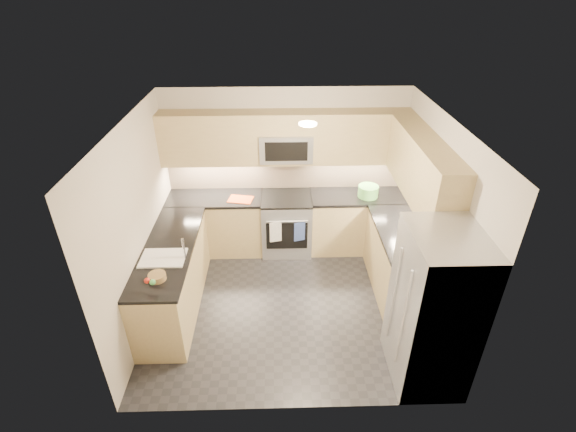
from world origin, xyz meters
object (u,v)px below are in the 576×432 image
(gas_range, at_px, (286,224))
(utensil_bowl, at_px, (368,191))
(fruit_basket, at_px, (157,277))
(cutting_board, at_px, (241,199))
(microwave, at_px, (286,146))
(refrigerator, at_px, (434,309))

(gas_range, relative_size, utensil_bowl, 3.00)
(utensil_bowl, relative_size, fruit_basket, 1.56)
(cutting_board, relative_size, fruit_basket, 1.82)
(utensil_bowl, xyz_separation_m, fruit_basket, (-2.71, -1.89, -0.05))
(microwave, relative_size, fruit_basket, 3.90)
(gas_range, height_order, refrigerator, refrigerator)
(gas_range, xyz_separation_m, microwave, (0.00, 0.12, 1.24))
(fruit_basket, bearing_deg, utensil_bowl, 34.93)
(microwave, relative_size, utensil_bowl, 2.51)
(microwave, xyz_separation_m, utensil_bowl, (1.23, -0.14, -0.67))
(fruit_basket, bearing_deg, refrigerator, -9.99)
(microwave, height_order, fruit_basket, microwave)
(gas_range, distance_m, microwave, 1.25)
(gas_range, bearing_deg, refrigerator, -59.12)
(gas_range, bearing_deg, fruit_basket, -127.68)
(refrigerator, distance_m, utensil_bowl, 2.42)
(gas_range, bearing_deg, microwave, 90.00)
(gas_range, relative_size, cutting_board, 2.56)
(microwave, bearing_deg, utensil_bowl, -6.64)
(microwave, height_order, cutting_board, microwave)
(gas_range, bearing_deg, utensil_bowl, -0.86)
(microwave, bearing_deg, fruit_basket, -125.94)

